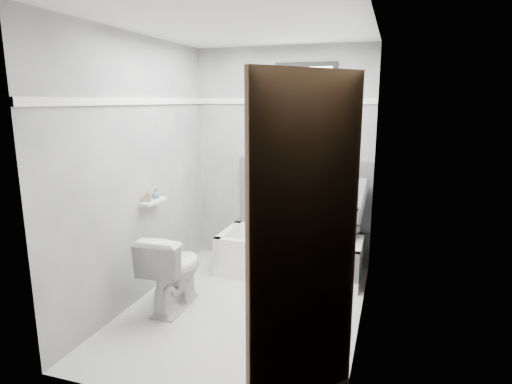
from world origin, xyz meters
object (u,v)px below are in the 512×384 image
at_px(soap_bottle_a, 148,196).
at_px(toilet, 173,270).
at_px(office_chair, 330,223).
at_px(door, 342,270).
at_px(soap_bottle_b, 156,194).
at_px(bathtub, 290,254).

bearing_deg(soap_bottle_a, toilet, -27.00).
xyz_separation_m(office_chair, door, (0.38, -2.26, 0.41)).
bearing_deg(soap_bottle_b, office_chair, 27.92).
bearing_deg(toilet, bathtub, -129.40).
bearing_deg(soap_bottle_b, door, -36.95).
height_order(bathtub, toilet, toilet).
bearing_deg(door, bathtub, 109.53).
distance_m(bathtub, soap_bottle_a, 1.64).
distance_m(bathtub, toilet, 1.35).
bearing_deg(office_chair, bathtub, -147.22).
distance_m(door, soap_bottle_a, 2.32).
xyz_separation_m(bathtub, soap_bottle_a, (-1.14, -0.91, 0.76)).
distance_m(toilet, soap_bottle_a, 0.72).
bearing_deg(toilet, soap_bottle_a, -29.04).
bearing_deg(toilet, office_chair, -139.51).
relative_size(office_chair, toilet, 1.32).
distance_m(toilet, soap_bottle_b, 0.75).
xyz_separation_m(bathtub, door, (0.78, -2.21, 0.79)).
bearing_deg(office_chair, soap_bottle_b, -126.36).
bearing_deg(bathtub, soap_bottle_b, -146.02).
bearing_deg(door, office_chair, 99.55).
relative_size(toilet, soap_bottle_b, 7.06).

